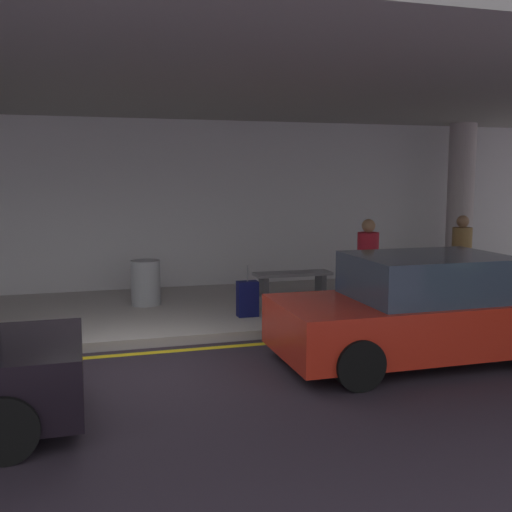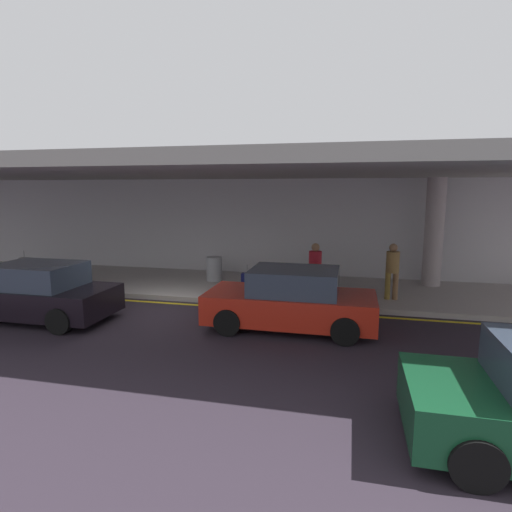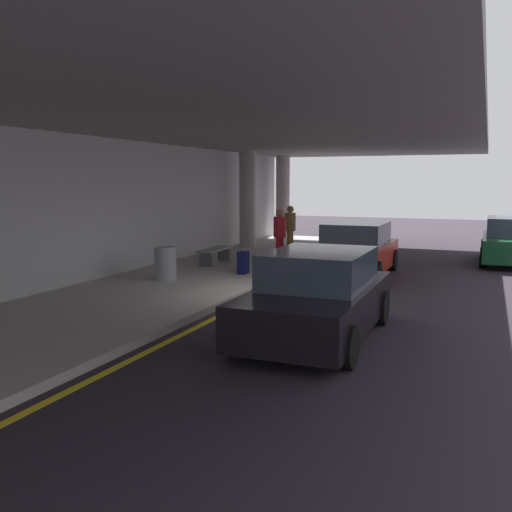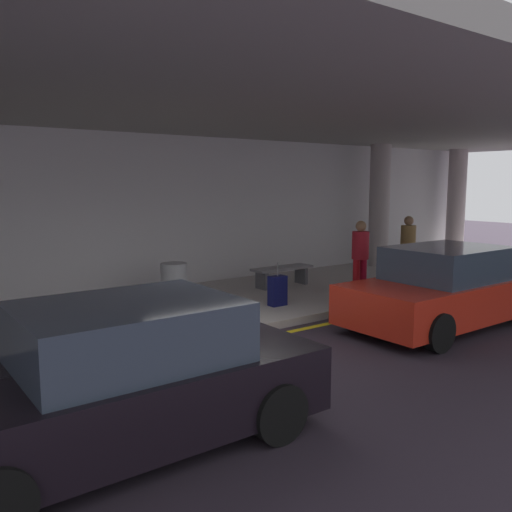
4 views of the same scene
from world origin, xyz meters
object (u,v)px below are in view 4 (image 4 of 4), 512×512
Objects in this scene: car_black at (122,380)px; bench_metal at (282,272)px; support_column_center at (456,203)px; suitcase_upright_primary at (277,291)px; support_column_left_mid at (379,206)px; person_waiting_for_ride at (408,244)px; trash_bin_steel at (174,283)px; traveler_with_luggage at (360,253)px; car_red at (444,289)px.

car_black reaches higher than bench_metal.
support_column_center is 4.06× the size of suitcase_upright_primary.
person_waiting_for_ride is at bearing -123.45° from support_column_left_mid.
traveler_with_luggage is at bearing -24.92° from trash_bin_steel.
support_column_left_mid is at bearing 7.12° from trash_bin_steel.
support_column_left_mid is at bearing -154.82° from car_black.
suitcase_upright_primary is at bearing -42.63° from trash_bin_steel.
support_column_left_mid is 0.89× the size of car_black.
support_column_left_mid is 4.81m from bench_metal.
trash_bin_steel is (-1.60, 1.48, 0.11)m from suitcase_upright_primary.
support_column_left_mid is 6.53m from suitcase_upright_primary.
car_red and car_black have the same top height.
car_red is at bearing -35.90° from traveler_with_luggage.
traveler_with_luggage and person_waiting_for_ride have the same top height.
support_column_center reaches higher than car_black.
person_waiting_for_ride reaches higher than bench_metal.
traveler_with_luggage is at bearing -144.24° from support_column_left_mid.
bench_metal is (1.39, 1.54, 0.04)m from suitcase_upright_primary.
bench_metal is at bearing 47.66° from suitcase_upright_primary.
support_column_left_mid is 4.67m from traveler_with_luggage.
support_column_center reaches higher than traveler_with_luggage.
person_waiting_for_ride is at bearing -12.37° from trash_bin_steel.
support_column_left_mid is 2.17× the size of person_waiting_for_ride.
person_waiting_for_ride is (9.20, 3.66, 0.40)m from car_black.
suitcase_upright_primary is (-4.40, -0.16, -0.65)m from person_waiting_for_ride.
bench_metal is at bearing 92.47° from person_waiting_for_ride.
support_column_left_mid is at bearing 10.91° from bench_metal.
person_waiting_for_ride is 1.05× the size of bench_metal.
person_waiting_for_ride is 6.16m from trash_bin_steel.
support_column_left_mid is 7.67m from trash_bin_steel.
person_waiting_for_ride is at bearing -157.70° from support_column_center.
support_column_left_mid reaches higher than trash_bin_steel.
support_column_center is 2.17× the size of person_waiting_for_ride.
car_black is at bearing -140.82° from bench_metal.
support_column_left_mid is 12.28m from car_black.
support_column_left_mid reaches higher than car_black.
support_column_left_mid reaches higher than person_waiting_for_ride.
support_column_left_mid reaches higher than traveler_with_luggage.
support_column_center is at bearing 4.65° from trash_bin_steel.
suitcase_upright_primary is 2.08m from bench_metal.
car_black reaches higher than trash_bin_steel.
support_column_center reaches higher than bench_metal.
support_column_center is at bearing 81.66° from traveler_with_luggage.
car_black is 7.69m from traveler_with_luggage.
trash_bin_steel is at bearing 130.11° from car_red.
car_red is 3.88m from person_waiting_for_ride.
support_column_center is 15.89m from car_black.
person_waiting_for_ride is (-1.49, -2.25, -0.86)m from support_column_left_mid.
trash_bin_steel is at bearing 104.81° from person_waiting_for_ride.
traveler_with_luggage is 1.00× the size of person_waiting_for_ride.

